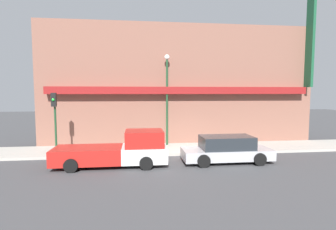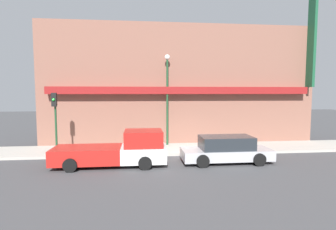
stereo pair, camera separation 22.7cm
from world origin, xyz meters
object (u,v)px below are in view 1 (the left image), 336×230
(parked_car, at_px, (226,149))
(street_lamp, at_px, (167,90))
(traffic_light, at_px, (55,112))
(pickup_truck, at_px, (119,151))
(fire_hydrant, at_px, (216,144))

(parked_car, bearing_deg, street_lamp, 120.63)
(street_lamp, distance_m, traffic_light, 7.24)
(pickup_truck, distance_m, street_lamp, 6.17)
(parked_car, height_order, traffic_light, traffic_light)
(parked_car, xyz_separation_m, traffic_light, (-9.62, 2.44, 1.95))
(pickup_truck, bearing_deg, parked_car, 0.93)
(fire_hydrant, distance_m, street_lamp, 4.95)
(parked_car, relative_size, street_lamp, 0.77)
(traffic_light, bearing_deg, fire_hydrant, -0.71)
(fire_hydrant, relative_size, street_lamp, 0.11)
(fire_hydrant, bearing_deg, traffic_light, 179.29)
(parked_car, distance_m, fire_hydrant, 2.33)
(pickup_truck, distance_m, parked_car, 5.77)
(parked_car, relative_size, traffic_light, 1.33)
(pickup_truck, relative_size, parked_car, 1.19)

